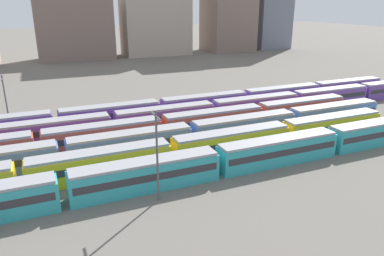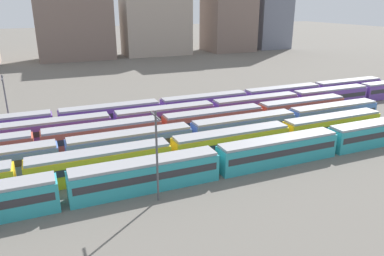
{
  "view_description": "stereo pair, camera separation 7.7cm",
  "coord_description": "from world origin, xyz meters",
  "px_view_note": "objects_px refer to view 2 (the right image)",
  "views": [
    {
      "loc": [
        7.28,
        -38.1,
        21.37
      ],
      "look_at": [
        29.15,
        13.0,
        2.04
      ],
      "focal_mm": 34.08,
      "sensor_mm": 36.0,
      "label": 1
    },
    {
      "loc": [
        7.35,
        -38.13,
        21.37
      ],
      "look_at": [
        29.15,
        13.0,
        2.04
      ],
      "focal_mm": 34.08,
      "sensor_mm": 36.0,
      "label": 2
    }
  ],
  "objects_px": {
    "train_track_3": "(162,127)",
    "catenary_pole_0": "(157,153)",
    "train_track_5": "(205,104)",
    "catenary_pole_3": "(6,101)",
    "train_track_0": "(278,150)",
    "train_track_1": "(171,152)",
    "train_track_2": "(191,135)",
    "train_track_4": "(213,111)"
  },
  "relations": [
    {
      "from": "train_track_3",
      "to": "catenary_pole_0",
      "type": "xyz_separation_m",
      "value": [
        -6.74,
        -18.69,
        3.96
      ]
    },
    {
      "from": "train_track_5",
      "to": "catenary_pole_3",
      "type": "bearing_deg",
      "value": 174.74
    },
    {
      "from": "train_track_0",
      "to": "train_track_1",
      "type": "xyz_separation_m",
      "value": [
        -13.87,
        5.2,
        0.0
      ]
    },
    {
      "from": "train_track_5",
      "to": "train_track_0",
      "type": "bearing_deg",
      "value": -91.98
    },
    {
      "from": "train_track_3",
      "to": "train_track_2",
      "type": "bearing_deg",
      "value": -59.96
    },
    {
      "from": "train_track_2",
      "to": "train_track_3",
      "type": "relative_size",
      "value": 1.0
    },
    {
      "from": "train_track_1",
      "to": "train_track_4",
      "type": "distance_m",
      "value": 21.01
    },
    {
      "from": "train_track_4",
      "to": "train_track_5",
      "type": "height_order",
      "value": "same"
    },
    {
      "from": "train_track_2",
      "to": "train_track_4",
      "type": "height_order",
      "value": "same"
    },
    {
      "from": "train_track_2",
      "to": "catenary_pole_3",
      "type": "xyz_separation_m",
      "value": [
        -26.12,
        18.89,
        3.6
      ]
    },
    {
      "from": "train_track_5",
      "to": "train_track_1",
      "type": "bearing_deg",
      "value": -125.38
    },
    {
      "from": "train_track_2",
      "to": "train_track_4",
      "type": "distance_m",
      "value": 13.68
    },
    {
      "from": "train_track_3",
      "to": "train_track_0",
      "type": "bearing_deg",
      "value": -53.16
    },
    {
      "from": "train_track_4",
      "to": "catenary_pole_0",
      "type": "bearing_deg",
      "value": -127.96
    },
    {
      "from": "train_track_4",
      "to": "catenary_pole_0",
      "type": "xyz_separation_m",
      "value": [
        -18.64,
        -23.89,
        3.96
      ]
    },
    {
      "from": "train_track_1",
      "to": "catenary_pole_3",
      "type": "relative_size",
      "value": 7.54
    },
    {
      "from": "train_track_0",
      "to": "catenary_pole_3",
      "type": "relative_size",
      "value": 9.44
    },
    {
      "from": "train_track_1",
      "to": "train_track_4",
      "type": "height_order",
      "value": "same"
    },
    {
      "from": "train_track_2",
      "to": "train_track_5",
      "type": "distance_m",
      "value": 18.31
    },
    {
      "from": "train_track_3",
      "to": "train_track_4",
      "type": "bearing_deg",
      "value": 23.61
    },
    {
      "from": "train_track_0",
      "to": "train_track_1",
      "type": "distance_m",
      "value": 14.81
    },
    {
      "from": "train_track_0",
      "to": "train_track_3",
      "type": "xyz_separation_m",
      "value": [
        -11.69,
        15.6,
        0.0
      ]
    },
    {
      "from": "train_track_3",
      "to": "train_track_5",
      "type": "bearing_deg",
      "value": 39.56
    },
    {
      "from": "train_track_2",
      "to": "catenary_pole_3",
      "type": "bearing_deg",
      "value": 144.13
    },
    {
      "from": "train_track_4",
      "to": "train_track_5",
      "type": "bearing_deg",
      "value": 82.39
    },
    {
      "from": "catenary_pole_0",
      "to": "train_track_4",
      "type": "bearing_deg",
      "value": 52.04
    },
    {
      "from": "train_track_3",
      "to": "train_track_5",
      "type": "distance_m",
      "value": 16.33
    },
    {
      "from": "train_track_1",
      "to": "train_track_2",
      "type": "relative_size",
      "value": 1.0
    },
    {
      "from": "train_track_0",
      "to": "train_track_4",
      "type": "distance_m",
      "value": 20.8
    },
    {
      "from": "train_track_5",
      "to": "train_track_2",
      "type": "bearing_deg",
      "value": -121.56
    },
    {
      "from": "train_track_1",
      "to": "catenary_pole_0",
      "type": "distance_m",
      "value": 10.26
    },
    {
      "from": "train_track_3",
      "to": "catenary_pole_3",
      "type": "distance_m",
      "value": 27.1
    },
    {
      "from": "train_track_1",
      "to": "train_track_3",
      "type": "xyz_separation_m",
      "value": [
        2.18,
        10.4,
        0.0
      ]
    },
    {
      "from": "catenary_pole_0",
      "to": "catenary_pole_3",
      "type": "bearing_deg",
      "value": 116.81
    },
    {
      "from": "train_track_0",
      "to": "catenary_pole_0",
      "type": "distance_m",
      "value": 19.11
    },
    {
      "from": "train_track_2",
      "to": "catenary_pole_3",
      "type": "height_order",
      "value": "catenary_pole_3"
    },
    {
      "from": "train_track_0",
      "to": "catenary_pole_0",
      "type": "relative_size",
      "value": 8.81
    },
    {
      "from": "catenary_pole_3",
      "to": "train_track_0",
      "type": "bearing_deg",
      "value": -40.09
    },
    {
      "from": "catenary_pole_0",
      "to": "catenary_pole_3",
      "type": "xyz_separation_m",
      "value": [
        -16.37,
        32.38,
        -0.36
      ]
    },
    {
      "from": "train_track_0",
      "to": "train_track_5",
      "type": "relative_size",
      "value": 1.0
    },
    {
      "from": "train_track_5",
      "to": "catenary_pole_3",
      "type": "xyz_separation_m",
      "value": [
        -35.7,
        3.29,
        3.6
      ]
    },
    {
      "from": "train_track_1",
      "to": "train_track_4",
      "type": "bearing_deg",
      "value": 47.94
    }
  ]
}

